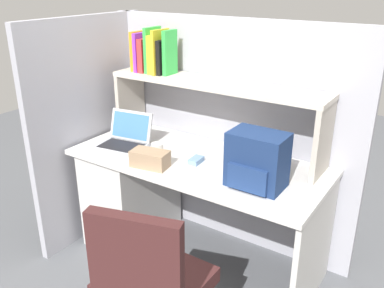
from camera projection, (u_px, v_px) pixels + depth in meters
name	position (u px, v px, depth m)	size (l,w,h in m)	color
ground_plane	(196.00, 257.00, 2.84)	(8.00, 8.00, 0.00)	#595B60
desk	(149.00, 189.00, 2.89)	(1.60, 0.70, 0.73)	silver
cubicle_partition_rear	(227.00, 135.00, 2.84)	(1.84, 0.05, 1.55)	#9E9EA8
cubicle_partition_left	(92.00, 129.00, 2.95)	(0.05, 1.06, 1.55)	#9E9EA8
overhead_hutch	(214.00, 97.00, 2.59)	(1.44, 0.28, 0.45)	#B3A99C
reference_books_on_shelf	(153.00, 53.00, 2.75)	(0.29, 0.18, 0.30)	orange
laptop	(125.00, 139.00, 2.75)	(0.34, 0.30, 0.22)	#B7BABF
backpack	(257.00, 161.00, 2.19)	(0.30, 0.22, 0.30)	navy
computer_mouse	(196.00, 160.00, 2.52)	(0.06, 0.10, 0.03)	#7299C6
paper_cup	(157.00, 151.00, 2.57)	(0.08, 0.08, 0.10)	white
tissue_box	(150.00, 159.00, 2.45)	(0.22, 0.12, 0.10)	#9E7F60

